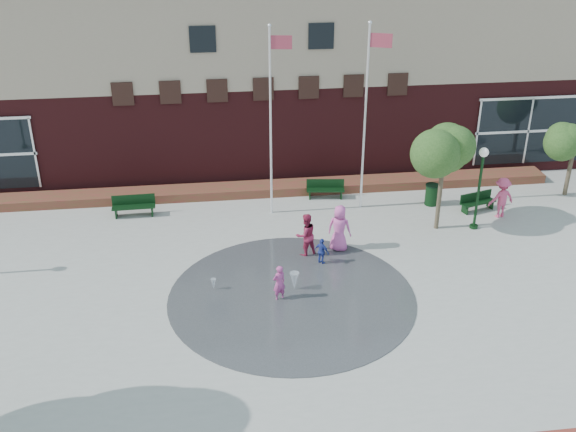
{
  "coord_description": "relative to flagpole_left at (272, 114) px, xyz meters",
  "views": [
    {
      "loc": [
        -2.57,
        -16.07,
        12.69
      ],
      "look_at": [
        0.0,
        4.0,
        2.6
      ],
      "focal_mm": 42.0,
      "sensor_mm": 36.0,
      "label": 1
    }
  ],
  "objects": [
    {
      "name": "ground",
      "position": [
        -0.05,
        -9.57,
        -4.4
      ],
      "size": [
        120.0,
        120.0,
        0.0
      ],
      "primitive_type": "plane",
      "color": "#666056",
      "rests_on": "ground"
    },
    {
      "name": "plaza_concrete",
      "position": [
        -0.05,
        -5.57,
        -4.4
      ],
      "size": [
        46.0,
        18.0,
        0.01
      ],
      "primitive_type": "cube",
      "color": "#A8A8A0",
      "rests_on": "ground"
    },
    {
      "name": "splash_pad",
      "position": [
        -0.05,
        -6.57,
        -4.4
      ],
      "size": [
        8.4,
        8.4,
        0.01
      ],
      "primitive_type": "cylinder",
      "color": "#383A3D",
      "rests_on": "ground"
    },
    {
      "name": "library_building",
      "position": [
        -0.05,
        7.91,
        0.24
      ],
      "size": [
        44.4,
        10.4,
        9.2
      ],
      "color": "#4C171A",
      "rests_on": "ground"
    },
    {
      "name": "flower_bed",
      "position": [
        -0.05,
        2.03,
        -4.4
      ],
      "size": [
        26.0,
        1.2,
        0.4
      ],
      "primitive_type": "cube",
      "color": "#A3162F",
      "rests_on": "ground"
    },
    {
      "name": "flagpole_left",
      "position": [
        0.0,
        0.0,
        0.0
      ],
      "size": [
        0.92,
        0.22,
        7.9
      ],
      "rotation": [
        0.0,
        0.0,
        -0.16
      ],
      "color": "white",
      "rests_on": "ground"
    },
    {
      "name": "flagpole_right",
      "position": [
        3.88,
        0.06,
        0.02
      ],
      "size": [
        0.92,
        0.4,
        7.91
      ],
      "rotation": [
        0.0,
        0.0,
        -0.36
      ],
      "color": "white",
      "rests_on": "ground"
    },
    {
      "name": "lamp_right",
      "position": [
        7.97,
        -2.46,
        -2.23
      ],
      "size": [
        0.37,
        0.37,
        3.49
      ],
      "color": "black",
      "rests_on": "ground"
    },
    {
      "name": "bench_left",
      "position": [
        -5.82,
        0.43,
        -4.11
      ],
      "size": [
        1.8,
        0.53,
        0.9
      ],
      "rotation": [
        0.0,
        0.0,
        0.02
      ],
      "color": "black",
      "rests_on": "ground"
    },
    {
      "name": "bench_mid",
      "position": [
        2.48,
        1.17,
        -4.13
      ],
      "size": [
        1.72,
        0.66,
        0.84
      ],
      "rotation": [
        0.0,
        0.0,
        -0.12
      ],
      "color": "black",
      "rests_on": "ground"
    },
    {
      "name": "bench_right",
      "position": [
        8.72,
        -0.91,
        -4.14
      ],
      "size": [
        1.66,
        0.88,
        0.8
      ],
      "rotation": [
        0.0,
        0.0,
        0.29
      ],
      "color": "black",
      "rests_on": "ground"
    },
    {
      "name": "trash_can",
      "position": [
        6.93,
        -0.09,
        -3.91
      ],
      "size": [
        0.59,
        0.59,
        0.96
      ],
      "color": "black",
      "rests_on": "ground"
    },
    {
      "name": "tree_mid",
      "position": [
        6.45,
        -2.28,
        -1.31
      ],
      "size": [
        2.51,
        2.51,
        4.24
      ],
      "color": "#44382A",
      "rests_on": "ground"
    },
    {
      "name": "tree_small_right",
      "position": [
        13.26,
        0.15,
        -1.76
      ],
      "size": [
        2.12,
        2.12,
        3.62
      ],
      "color": "#44382A",
      "rests_on": "ground"
    },
    {
      "name": "water_jet_a",
      "position": [
        0.1,
        -6.12,
        -4.4
      ],
      "size": [
        0.33,
        0.33,
        0.65
      ],
      "primitive_type": "cone",
      "rotation": [
        3.14,
        0.0,
        0.0
      ],
      "color": "white",
      "rests_on": "ground"
    },
    {
      "name": "water_jet_b",
      "position": [
        -2.67,
        -5.78,
        -4.4
      ],
      "size": [
        0.19,
        0.19,
        0.42
      ],
      "primitive_type": "cone",
      "rotation": [
        3.14,
        0.0,
        0.0
      ],
      "color": "white",
      "rests_on": "ground"
    },
    {
      "name": "child_splash",
      "position": [
        -0.49,
        -6.62,
        -3.75
      ],
      "size": [
        0.56,
        0.48,
        1.3
      ],
      "primitive_type": "imported",
      "rotation": [
        0.0,
        0.0,
        3.58
      ],
      "color": "#C34594",
      "rests_on": "ground"
    },
    {
      "name": "adult_red",
      "position": [
        0.85,
        -3.73,
        -3.55
      ],
      "size": [
        1.0,
        0.9,
        1.7
      ],
      "primitive_type": "imported",
      "rotation": [
        0.0,
        0.0,
        3.52
      ],
      "color": "#AC274C",
      "rests_on": "ground"
    },
    {
      "name": "adult_pink",
      "position": [
        2.17,
        -3.51,
        -3.48
      ],
      "size": [
        1.07,
        0.93,
        1.85
      ],
      "primitive_type": "imported",
      "rotation": [
        0.0,
        0.0,
        2.68
      ],
      "color": "#E45AB4",
      "rests_on": "ground"
    },
    {
      "name": "child_blue",
      "position": [
        1.33,
        -4.49,
        -3.88
      ],
      "size": [
        0.61,
        0.61,
        1.04
      ],
      "primitive_type": "imported",
      "rotation": [
        0.0,
        0.0,
        2.36
      ],
      "color": "#2D40A4",
      "rests_on": "ground"
    },
    {
      "name": "person_bench",
      "position": [
        9.42,
        -1.58,
        -3.52
      ],
      "size": [
        1.23,
        0.84,
        1.76
      ],
      "primitive_type": "imported",
      "rotation": [
        0.0,
        0.0,
        3.32
      ],
      "color": "#DC4877",
      "rests_on": "ground"
    }
  ]
}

